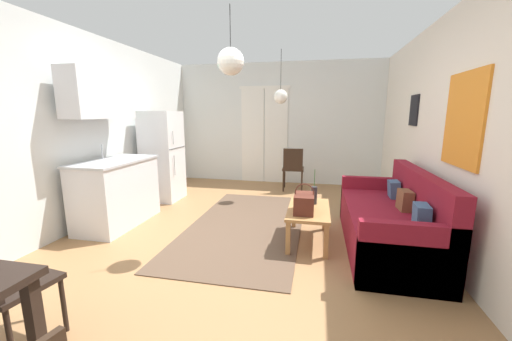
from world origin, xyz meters
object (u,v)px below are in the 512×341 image
object	(u,v)px
dining_chair_near	(0,280)
pendant_lamp_far	(281,97)
accent_chair	(293,167)
refrigerator	(163,156)
handbag	(304,203)
couch	(393,223)
bamboo_vase	(314,195)
coffee_table	(309,213)
pendant_lamp_near	(231,62)

from	to	relation	value
dining_chair_near	pendant_lamp_far	size ratio (longest dim) A/B	0.99
accent_chair	dining_chair_near	bearing A→B (deg)	69.63
dining_chair_near	refrigerator	distance (m)	3.50
handbag	couch	bearing A→B (deg)	10.20
bamboo_vase	accent_chair	size ratio (longest dim) A/B	0.51
couch	coffee_table	size ratio (longest dim) A/B	2.17
couch	accent_chair	size ratio (longest dim) A/B	2.26
couch	pendant_lamp_far	size ratio (longest dim) A/B	2.13
couch	accent_chair	xyz separation A→B (m)	(-1.33, 2.36, 0.19)
refrigerator	pendant_lamp_near	size ratio (longest dim) A/B	2.26
coffee_table	dining_chair_near	distance (m)	2.79
handbag	dining_chair_near	xyz separation A→B (m)	(-1.78, -1.94, -0.03)
couch	coffee_table	bearing A→B (deg)	-179.09
bamboo_vase	accent_chair	bearing A→B (deg)	101.37
accent_chair	handbag	bearing A→B (deg)	95.07
handbag	pendant_lamp_near	size ratio (longest dim) A/B	0.49
refrigerator	pendant_lamp_near	distance (m)	2.71
handbag	accent_chair	world-z (taller)	accent_chair
dining_chair_near	pendant_lamp_far	bearing A→B (deg)	-100.16
dining_chair_near	handbag	bearing A→B (deg)	-125.30
refrigerator	pendant_lamp_far	distance (m)	2.33
handbag	accent_chair	bearing A→B (deg)	97.52
bamboo_vase	couch	bearing A→B (deg)	-10.86
bamboo_vase	refrigerator	world-z (taller)	refrigerator
bamboo_vase	coffee_table	bearing A→B (deg)	-106.00
pendant_lamp_far	accent_chair	bearing A→B (deg)	68.80
coffee_table	dining_chair_near	xyz separation A→B (m)	(-1.83, -2.10, 0.14)
coffee_table	pendant_lamp_near	xyz separation A→B (m)	(-0.84, -0.32, 1.69)
dining_chair_near	pendant_lamp_far	xyz separation A→B (m)	(1.24, 3.95, 1.32)
accent_chair	pendant_lamp_near	bearing A→B (deg)	77.91
pendant_lamp_near	couch	bearing A→B (deg)	10.59
bamboo_vase	dining_chair_near	world-z (taller)	dining_chair_near
coffee_table	refrigerator	distance (m)	2.94
coffee_table	dining_chair_near	size ratio (longest dim) A/B	0.99
couch	coffee_table	distance (m)	0.95
couch	dining_chair_near	world-z (taller)	dining_chair_near
couch	refrigerator	xyz separation A→B (m)	(-3.55, 1.29, 0.49)
coffee_table	refrigerator	world-z (taller)	refrigerator
pendant_lamp_near	accent_chair	bearing A→B (deg)	80.36
dining_chair_near	accent_chair	distance (m)	4.70
accent_chair	pendant_lamp_far	bearing A→B (deg)	66.35
dining_chair_near	accent_chair	world-z (taller)	dining_chair_near
bamboo_vase	refrigerator	size ratio (longest dim) A/B	0.28
dining_chair_near	pendant_lamp_near	xyz separation A→B (m)	(0.99, 1.78, 1.56)
bamboo_vase	pendant_lamp_near	world-z (taller)	pendant_lamp_near
pendant_lamp_far	couch	bearing A→B (deg)	-50.08
couch	handbag	xyz separation A→B (m)	(-0.99, -0.18, 0.23)
coffee_table	accent_chair	distance (m)	2.41
couch	refrigerator	bearing A→B (deg)	160.06
couch	refrigerator	size ratio (longest dim) A/B	1.24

